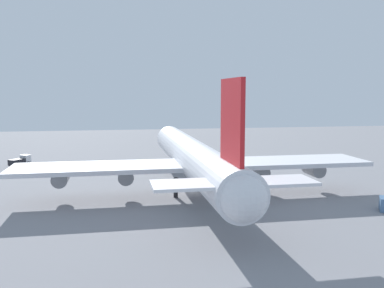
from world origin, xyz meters
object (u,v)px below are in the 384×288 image
object	(u,v)px
catering_truck	(20,161)
safety_cone_nose	(157,163)
cargo_airplane	(192,158)
pushback_tractor	(232,155)

from	to	relation	value
catering_truck	safety_cone_nose	bearing A→B (deg)	-98.14
cargo_airplane	catering_truck	size ratio (longest dim) A/B	12.02
cargo_airplane	pushback_tractor	size ratio (longest dim) A/B	16.18
catering_truck	pushback_tractor	bearing A→B (deg)	-88.78
cargo_airplane	catering_truck	distance (m)	48.36
cargo_airplane	safety_cone_nose	distance (m)	29.70
catering_truck	cargo_airplane	bearing A→B (deg)	-134.06
catering_truck	pushback_tractor	distance (m)	51.37
safety_cone_nose	cargo_airplane	bearing A→B (deg)	-173.71
catering_truck	safety_cone_nose	distance (m)	31.72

